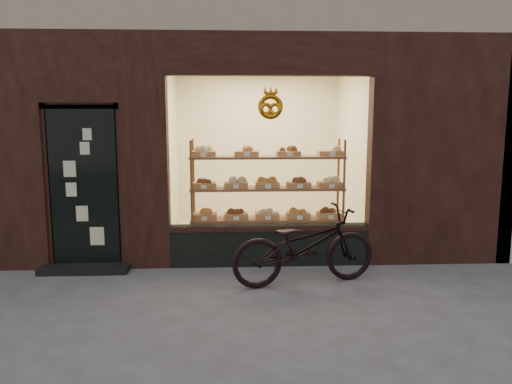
{
  "coord_description": "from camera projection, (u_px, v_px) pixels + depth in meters",
  "views": [
    {
      "loc": [
        -0.06,
        -4.52,
        2.05
      ],
      "look_at": [
        0.26,
        2.0,
        1.03
      ],
      "focal_mm": 35.0,
      "sensor_mm": 36.0,
      "label": 1
    }
  ],
  "objects": [
    {
      "name": "display_shelf",
      "position": [
        267.0,
        198.0,
        7.19
      ],
      "size": [
        2.2,
        0.45,
        1.7
      ],
      "color": "brown",
      "rests_on": "ground"
    },
    {
      "name": "bicycle",
      "position": [
        304.0,
        246.0,
        6.04
      ],
      "size": [
        1.9,
        1.01,
        0.95
      ],
      "primitive_type": "imported",
      "rotation": [
        0.0,
        0.0,
        1.79
      ],
      "color": "black",
      "rests_on": "ground"
    },
    {
      "name": "ground",
      "position": [
        239.0,
        330.0,
        4.78
      ],
      "size": [
        90.0,
        90.0,
        0.0
      ],
      "primitive_type": "plane",
      "color": "#444445"
    }
  ]
}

